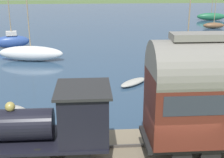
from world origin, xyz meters
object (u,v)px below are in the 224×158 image
Objects in this scene: sailboat_green at (211,16)px; sailboat_blue at (12,41)px; sailboat_white at (31,53)px; sailboat_black at (185,66)px; steam_locomotive at (52,121)px; sailboat_brown at (214,25)px; rowboat_off_pier at (133,82)px; rowboat_near_shore at (22,114)px.

sailboat_blue is at bearing 129.32° from sailboat_green.
sailboat_white is 13.90m from sailboat_black.
sailboat_white reaches higher than sailboat_blue.
sailboat_brown is at bearing -29.71° from steam_locomotive.
sailboat_blue is at bearing -2.83° from rowboat_off_pier.
sailboat_black is 3.94× the size of rowboat_off_pier.
sailboat_black is 3.55× the size of rowboat_near_shore.
sailboat_white is 1.46× the size of sailboat_brown.
rowboat_near_shore reaches higher than rowboat_off_pier.
steam_locomotive is 50.03m from sailboat_green.
rowboat_off_pier is at bearing 134.65° from sailboat_black.
steam_locomotive is 1.03× the size of sailboat_green.
steam_locomotive is 0.90× the size of sailboat_blue.
sailboat_blue is 18.73m from rowboat_near_shore.
sailboat_black is 4.75m from rowboat_off_pier.
sailboat_blue is (-11.75, 27.06, 0.28)m from sailboat_brown.
sailboat_brown is 0.88× the size of sailboat_blue.
sailboat_blue reaches higher than rowboat_off_pier.
rowboat_near_shore is (-6.87, 11.12, -0.55)m from sailboat_black.
sailboat_brown is (-9.09, 3.07, -0.20)m from sailboat_green.
rowboat_near_shore is at bearing -163.33° from sailboat_white.
steam_locomotive is at bearing 157.04° from sailboat_green.
sailboat_black is (-32.12, 14.37, 0.09)m from sailboat_green.
steam_locomotive reaches higher than rowboat_near_shore.
sailboat_black is at bearing -2.62° from rowboat_near_shore.
rowboat_off_pier is (4.98, -6.81, -0.03)m from rowboat_near_shore.
sailboat_black is at bearing -110.15° from rowboat_off_pier.
rowboat_off_pier is at bearing -23.53° from steam_locomotive.
rowboat_near_shore is at bearing 143.99° from sailboat_brown.
sailboat_blue reaches higher than sailboat_green.
sailboat_black is (-23.03, 11.30, 0.29)m from sailboat_brown.
sailboat_brown is at bearing 165.98° from sailboat_green.
sailboat_white is at bearing 4.85° from rowboat_off_pier.
sailboat_white is at bearing 63.18° from rowboat_near_shore.
sailboat_blue is at bearing 36.80° from sailboat_white.
sailboat_white reaches higher than steam_locomotive.
sailboat_black is at bearing -138.62° from sailboat_blue.
sailboat_black is at bearing 160.54° from sailboat_green.
sailboat_green is at bearing -36.39° from sailboat_white.
rowboat_off_pier is (-24.92, 15.61, -0.28)m from sailboat_brown.
sailboat_brown is 0.57× the size of sailboat_black.
sailboat_blue is 0.64× the size of sailboat_black.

